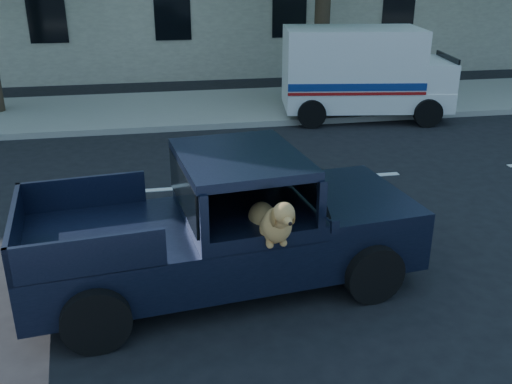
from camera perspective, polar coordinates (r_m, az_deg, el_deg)
ground at (r=7.54m, az=-9.95°, el=-9.43°), size 120.00×120.00×0.00m
far_sidewalk at (r=16.11m, az=-10.75°, el=8.03°), size 60.00×4.00×0.15m
lane_stripes at (r=10.76m, az=0.29°, el=0.91°), size 21.60×0.14×0.01m
pickup_truck at (r=7.26m, az=-3.86°, el=-5.11°), size 5.05×2.67×1.74m
mail_truck at (r=15.42m, az=10.51°, el=11.01°), size 4.49×2.70×2.32m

